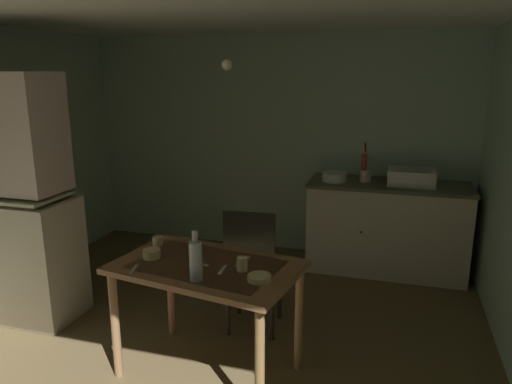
{
  "coord_description": "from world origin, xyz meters",
  "views": [
    {
      "loc": [
        1.27,
        -3.09,
        1.96
      ],
      "look_at": [
        0.32,
        0.16,
        1.11
      ],
      "focal_mm": 33.55,
      "sensor_mm": 36.0,
      "label": 1
    }
  ],
  "objects_px": {
    "glass_bottle": "(196,260)",
    "chair_far_side": "(252,269)",
    "mixing_bowl_counter": "(335,177)",
    "serving_bowl_wide": "(152,254)",
    "hand_pump": "(364,164)",
    "sink_basin": "(411,177)",
    "teacup_cream": "(242,264)",
    "dining_table": "(207,280)",
    "hutch_cabinet": "(14,207)"
  },
  "relations": [
    {
      "from": "glass_bottle",
      "to": "chair_far_side",
      "type": "bearing_deg",
      "value": 83.24
    },
    {
      "from": "chair_far_side",
      "to": "glass_bottle",
      "type": "distance_m",
      "value": 0.91
    },
    {
      "from": "mixing_bowl_counter",
      "to": "serving_bowl_wide",
      "type": "height_order",
      "value": "mixing_bowl_counter"
    },
    {
      "from": "chair_far_side",
      "to": "mixing_bowl_counter",
      "type": "bearing_deg",
      "value": 74.19
    },
    {
      "from": "hand_pump",
      "to": "chair_far_side",
      "type": "bearing_deg",
      "value": -113.77
    },
    {
      "from": "chair_far_side",
      "to": "glass_bottle",
      "type": "relative_size",
      "value": 3.26
    },
    {
      "from": "sink_basin",
      "to": "hand_pump",
      "type": "distance_m",
      "value": 0.46
    },
    {
      "from": "teacup_cream",
      "to": "sink_basin",
      "type": "bearing_deg",
      "value": 64.45
    },
    {
      "from": "sink_basin",
      "to": "glass_bottle",
      "type": "xyz_separation_m",
      "value": [
        -1.24,
        -2.34,
        -0.08
      ]
    },
    {
      "from": "chair_far_side",
      "to": "teacup_cream",
      "type": "height_order",
      "value": "chair_far_side"
    },
    {
      "from": "sink_basin",
      "to": "dining_table",
      "type": "xyz_separation_m",
      "value": [
        -1.27,
        -2.1,
        -0.31
      ]
    },
    {
      "from": "hand_pump",
      "to": "mixing_bowl_counter",
      "type": "height_order",
      "value": "hand_pump"
    },
    {
      "from": "sink_basin",
      "to": "mixing_bowl_counter",
      "type": "height_order",
      "value": "sink_basin"
    },
    {
      "from": "mixing_bowl_counter",
      "to": "dining_table",
      "type": "xyz_separation_m",
      "value": [
        -0.54,
        -2.05,
        -0.28
      ]
    },
    {
      "from": "mixing_bowl_counter",
      "to": "glass_bottle",
      "type": "bearing_deg",
      "value": -102.64
    },
    {
      "from": "sink_basin",
      "to": "teacup_cream",
      "type": "bearing_deg",
      "value": -115.55
    },
    {
      "from": "dining_table",
      "to": "glass_bottle",
      "type": "height_order",
      "value": "glass_bottle"
    },
    {
      "from": "chair_far_side",
      "to": "teacup_cream",
      "type": "bearing_deg",
      "value": -78.9
    },
    {
      "from": "hand_pump",
      "to": "dining_table",
      "type": "bearing_deg",
      "value": -110.78
    },
    {
      "from": "dining_table",
      "to": "glass_bottle",
      "type": "distance_m",
      "value": 0.33
    },
    {
      "from": "hutch_cabinet",
      "to": "serving_bowl_wide",
      "type": "bearing_deg",
      "value": -13.33
    },
    {
      "from": "hutch_cabinet",
      "to": "chair_far_side",
      "type": "relative_size",
      "value": 1.98
    },
    {
      "from": "chair_far_side",
      "to": "serving_bowl_wide",
      "type": "bearing_deg",
      "value": -131.45
    },
    {
      "from": "sink_basin",
      "to": "mixing_bowl_counter",
      "type": "xyz_separation_m",
      "value": [
        -0.73,
        -0.05,
        -0.03
      ]
    },
    {
      "from": "teacup_cream",
      "to": "glass_bottle",
      "type": "relative_size",
      "value": 0.29
    },
    {
      "from": "hand_pump",
      "to": "mixing_bowl_counter",
      "type": "relative_size",
      "value": 1.58
    },
    {
      "from": "serving_bowl_wide",
      "to": "dining_table",
      "type": "bearing_deg",
      "value": -0.38
    },
    {
      "from": "sink_basin",
      "to": "glass_bottle",
      "type": "bearing_deg",
      "value": -117.92
    },
    {
      "from": "hutch_cabinet",
      "to": "chair_far_side",
      "type": "xyz_separation_m",
      "value": [
        1.9,
        0.25,
        -0.4
      ]
    },
    {
      "from": "hutch_cabinet",
      "to": "glass_bottle",
      "type": "height_order",
      "value": "hutch_cabinet"
    },
    {
      "from": "serving_bowl_wide",
      "to": "hand_pump",
      "type": "bearing_deg",
      "value": 60.72
    },
    {
      "from": "teacup_cream",
      "to": "glass_bottle",
      "type": "xyz_separation_m",
      "value": [
        -0.22,
        -0.2,
        0.08
      ]
    },
    {
      "from": "chair_far_side",
      "to": "serving_bowl_wide",
      "type": "height_order",
      "value": "chair_far_side"
    },
    {
      "from": "hutch_cabinet",
      "to": "dining_table",
      "type": "xyz_separation_m",
      "value": [
        1.78,
        -0.33,
        -0.25
      ]
    },
    {
      "from": "mixing_bowl_counter",
      "to": "teacup_cream",
      "type": "bearing_deg",
      "value": -98.05
    },
    {
      "from": "serving_bowl_wide",
      "to": "teacup_cream",
      "type": "relative_size",
      "value": 1.33
    },
    {
      "from": "sink_basin",
      "to": "teacup_cream",
      "type": "distance_m",
      "value": 2.37
    },
    {
      "from": "hand_pump",
      "to": "teacup_cream",
      "type": "xyz_separation_m",
      "value": [
        -0.57,
        -2.18,
        -0.25
      ]
    },
    {
      "from": "hutch_cabinet",
      "to": "sink_basin",
      "type": "bearing_deg",
      "value": 30.23
    },
    {
      "from": "serving_bowl_wide",
      "to": "glass_bottle",
      "type": "relative_size",
      "value": 0.38
    },
    {
      "from": "mixing_bowl_counter",
      "to": "chair_far_side",
      "type": "bearing_deg",
      "value": -105.81
    },
    {
      "from": "chair_far_side",
      "to": "glass_bottle",
      "type": "height_order",
      "value": "glass_bottle"
    },
    {
      "from": "hutch_cabinet",
      "to": "hand_pump",
      "type": "distance_m",
      "value": 3.17
    },
    {
      "from": "mixing_bowl_counter",
      "to": "chair_far_side",
      "type": "xyz_separation_m",
      "value": [
        -0.42,
        -1.47,
        -0.43
      ]
    },
    {
      "from": "hand_pump",
      "to": "mixing_bowl_counter",
      "type": "bearing_deg",
      "value": -160.78
    },
    {
      "from": "hutch_cabinet",
      "to": "serving_bowl_wide",
      "type": "height_order",
      "value": "hutch_cabinet"
    },
    {
      "from": "glass_bottle",
      "to": "dining_table",
      "type": "bearing_deg",
      "value": 97.23
    },
    {
      "from": "dining_table",
      "to": "teacup_cream",
      "type": "height_order",
      "value": "teacup_cream"
    },
    {
      "from": "serving_bowl_wide",
      "to": "teacup_cream",
      "type": "xyz_separation_m",
      "value": [
        0.64,
        -0.03,
        0.01
      ]
    },
    {
      "from": "hutch_cabinet",
      "to": "serving_bowl_wide",
      "type": "xyz_separation_m",
      "value": [
        1.39,
        -0.33,
        -0.12
      ]
    }
  ]
}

